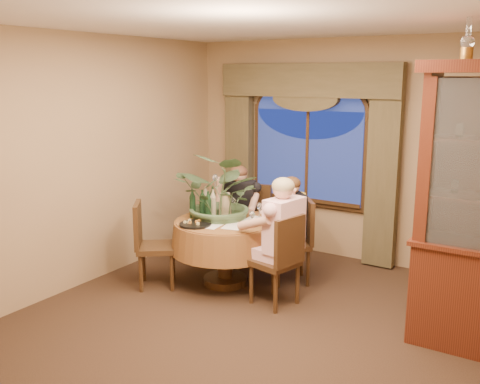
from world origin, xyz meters
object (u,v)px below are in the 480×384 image
Objects in this scene: olive_bowl at (228,220)px; wine_bottle_4 at (213,200)px; centerpiece_plant at (223,162)px; chair_right at (275,260)px; person_pink at (284,242)px; stoneware_vase at (225,205)px; wine_bottle_3 at (208,206)px; wine_bottle_5 at (193,203)px; chair_back_right at (291,242)px; dining_table at (225,252)px; wine_bottle_2 at (213,204)px; chair_back at (250,224)px; person_scarf at (292,228)px; person_back at (239,214)px; wine_bottle_1 at (205,200)px; wine_bottle_0 at (203,204)px; chair_front_left at (157,245)px; oil_lamp_left at (468,38)px.

wine_bottle_4 is (-0.35, 0.20, 0.14)m from olive_bowl.
chair_right is at bearing -18.23° from centerpiece_plant.
stoneware_vase is (-0.89, 0.25, 0.22)m from person_pink.
wine_bottle_3 is 1.00× the size of wine_bottle_5.
chair_back_right is at bearing 28.90° from centerpiece_plant.
wine_bottle_4 is at bearing 164.67° from stoneware_vase.
dining_table is 3.71× the size of wine_bottle_2.
person_scarf is (0.72, -0.25, 0.13)m from chair_back.
centerpiece_plant is at bearing 62.69° from wine_bottle_3.
person_back is 0.61m from wine_bottle_4.
wine_bottle_1 is (-0.28, 0.03, -0.48)m from centerpiece_plant.
olive_bowl is 0.50× the size of wine_bottle_2.
chair_back_right is 1.10m from wine_bottle_1.
chair_back is 0.98m from wine_bottle_0.
olive_bowl is 0.50× the size of wine_bottle_0.
person_back is 1.00m from centerpiece_plant.
chair_back_right is 0.18m from person_scarf.
chair_front_left is 0.85m from olive_bowl.
wine_bottle_0 is 1.00× the size of wine_bottle_3.
wine_bottle_0 is at bearing 160.50° from wine_bottle_3.
dining_table is at bearing -8.99° from wine_bottle_2.
chair_right is 1.38m from chair_front_left.
olive_bowl is at bearing 179.83° from oil_lamp_left.
dining_table is at bearing 90.00° from chair_front_left.
wine_bottle_1 is at bearing 176.56° from oil_lamp_left.
wine_bottle_5 is (-0.03, -0.21, 0.00)m from wine_bottle_1.
wine_bottle_0 reaches higher than chair_front_left.
wine_bottle_4 is (-2.68, 0.21, -1.72)m from oil_lamp_left.
chair_back is (-0.90, 1.00, 0.00)m from chair_right.
oil_lamp_left is 0.28× the size of person_scarf.
chair_back_right is 1.52m from chair_front_left.
dining_table is at bearing -18.57° from wine_bottle_1.
chair_front_left is 2.91× the size of wine_bottle_0.
chair_back is 2.91× the size of wine_bottle_0.
wine_bottle_0 is (-2.67, -0.00, -1.72)m from oil_lamp_left.
olive_bowl is 0.50× the size of wine_bottle_3.
chair_front_left is 0.84× the size of centerpiece_plant.
wine_bottle_5 is (-0.94, -0.67, 0.31)m from person_scarf.
chair_front_left is 1.57m from person_scarf.
wine_bottle_0 is at bearing -145.28° from centerpiece_plant.
person_back is at bearing 113.42° from olive_bowl.
chair_front_left is at bearing 89.70° from chair_back_right.
wine_bottle_3 reaches higher than chair_right.
wine_bottle_3 is at bearing 93.12° from chair_front_left.
wine_bottle_4 is (-1.10, 0.31, 0.24)m from person_pink.
person_pink is (1.43, 0.32, 0.19)m from chair_front_left.
person_back is at bearing 107.37° from stoneware_vase.
centerpiece_plant is at bearing 85.62° from chair_back.
wine_bottle_4 reaches higher than chair_front_left.
olive_bowl is (0.68, 0.42, 0.30)m from chair_front_left.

